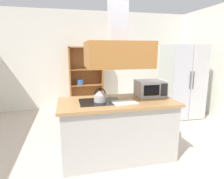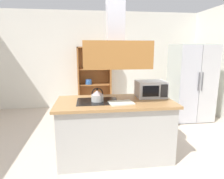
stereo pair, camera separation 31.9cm
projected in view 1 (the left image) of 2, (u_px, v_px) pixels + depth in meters
The scene contains 9 objects.
ground_plane at pixel (111, 160), 2.93m from camera, with size 7.80×7.80×0.00m, color beige.
wall_back at pixel (88, 60), 5.52m from camera, with size 6.00×0.12×2.70m, color silver.
kitchen_island at pixel (117, 129), 2.97m from camera, with size 1.74×0.85×0.90m.
range_hood at pixel (118, 46), 2.72m from camera, with size 0.90×0.70×1.30m.
refrigerator at pixel (182, 81), 4.74m from camera, with size 0.90×0.77×1.77m.
dish_cabinet at pixel (86, 82), 5.41m from camera, with size 0.92×0.40×1.73m.
kettle at pixel (100, 96), 2.81m from camera, with size 0.18×0.18×0.20m.
cutting_board at pixel (124, 102), 2.75m from camera, with size 0.34×0.24×0.02m, color white.
microwave at pixel (150, 88), 3.16m from camera, with size 0.46×0.35×0.26m.
Camera 1 is at (-0.59, -2.59, 1.65)m, focal length 30.89 mm.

